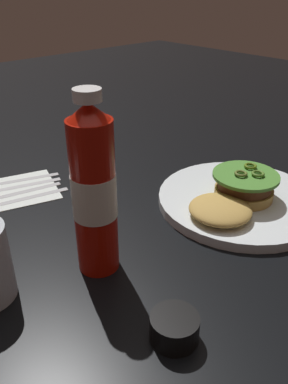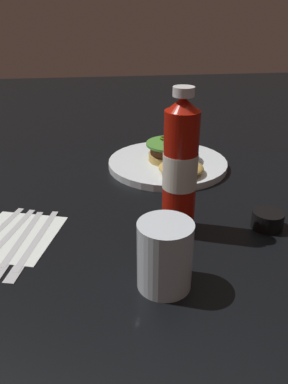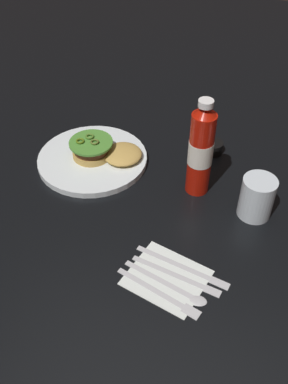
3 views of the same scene
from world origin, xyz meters
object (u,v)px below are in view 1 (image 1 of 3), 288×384
condiment_cup (174,328)px  napkin (15,191)px  dinner_plate (240,200)px  burger_sandwich (236,194)px  fork_utensil (1,182)px  steak_knife (3,202)px  ketchup_bottle (94,193)px  butter_knife (2,195)px

condiment_cup → napkin: bearing=-93.4°
dinner_plate → burger_sandwich: (0.03, 0.01, 0.03)m
fork_utensil → steak_knife: size_ratio=0.89×
burger_sandwich → steak_knife: size_ratio=0.92×
fork_utensil → steak_knife: same height
ketchup_bottle → steak_knife: (0.03, -0.26, -0.12)m
burger_sandwich → steak_knife: (0.29, -0.30, -0.03)m
butter_knife → steak_knife: size_ratio=0.94×
butter_knife → steak_knife: bearing=70.3°
dinner_plate → fork_utensil: 0.47m
butter_knife → condiment_cup: bearing=90.3°
burger_sandwich → butter_knife: burger_sandwich is taller
dinner_plate → burger_sandwich: size_ratio=1.53×
dinner_plate → steak_knife: size_ratio=1.40×
dinner_plate → butter_knife: 0.45m
condiment_cup → butter_knife: (0.00, -0.45, -0.01)m
ketchup_bottle → condiment_cup: 0.20m
burger_sandwich → ketchup_bottle: ketchup_bottle is taller
napkin → butter_knife: size_ratio=0.78×
dinner_plate → fork_utensil: bearing=-52.2°
napkin → condiment_cup: bearing=86.6°
condiment_cup → steak_knife: bearing=-88.5°
dinner_plate → ketchup_bottle: bearing=-7.1°
ketchup_bottle → steak_knife: bearing=-84.2°
fork_utensil → burger_sandwich: bearing=124.3°
dinner_plate → ketchup_bottle: (0.29, -0.04, 0.11)m
condiment_cup → fork_utensil: bearing=-92.4°
ketchup_bottle → fork_utensil: (-0.01, -0.33, -0.12)m
butter_knife → steak_knife: (0.01, 0.03, -0.00)m
condiment_cup → napkin: 0.45m
condiment_cup → steak_knife: 0.42m
condiment_cup → fork_utensil: 0.50m
steak_knife → napkin: bearing=-139.7°
fork_utensil → steak_knife: (0.03, 0.08, 0.00)m
steak_knife → butter_knife: bearing=-109.7°
napkin → dinner_plate: bearing=130.9°
dinner_plate → ketchup_bottle: ketchup_bottle is taller
ketchup_bottle → napkin: 0.31m
ketchup_bottle → condiment_cup: size_ratio=4.47×
dinner_plate → condiment_cup: condiment_cup is taller
fork_utensil → butter_knife: 0.06m
burger_sandwich → butter_knife: 0.43m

